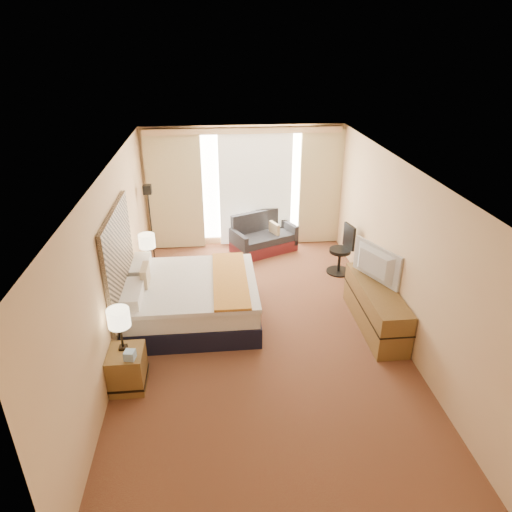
{
  "coord_description": "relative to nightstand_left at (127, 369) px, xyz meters",
  "views": [
    {
      "loc": [
        -0.65,
        -5.93,
        4.2
      ],
      "look_at": [
        -0.03,
        0.4,
        1.14
      ],
      "focal_mm": 32.0,
      "sensor_mm": 36.0,
      "label": 1
    }
  ],
  "objects": [
    {
      "name": "floor",
      "position": [
        1.87,
        1.05,
        -0.28
      ],
      "size": [
        4.2,
        7.0,
        0.02
      ],
      "primitive_type": "cube",
      "color": "#561D18",
      "rests_on": "ground"
    },
    {
      "name": "ceiling",
      "position": [
        1.87,
        1.05,
        2.33
      ],
      "size": [
        4.2,
        7.0,
        0.02
      ],
      "primitive_type": "cube",
      "color": "white",
      "rests_on": "wall_back"
    },
    {
      "name": "wall_back",
      "position": [
        1.87,
        4.55,
        1.02
      ],
      "size": [
        4.2,
        0.02,
        2.6
      ],
      "primitive_type": "cube",
      "color": "beige",
      "rests_on": "ground"
    },
    {
      "name": "wall_front",
      "position": [
        1.87,
        -2.45,
        1.02
      ],
      "size": [
        4.2,
        0.02,
        2.6
      ],
      "primitive_type": "cube",
      "color": "beige",
      "rests_on": "ground"
    },
    {
      "name": "wall_left",
      "position": [
        -0.23,
        1.05,
        1.02
      ],
      "size": [
        0.02,
        7.0,
        2.6
      ],
      "primitive_type": "cube",
      "color": "beige",
      "rests_on": "ground"
    },
    {
      "name": "wall_right",
      "position": [
        3.97,
        1.05,
        1.02
      ],
      "size": [
        0.02,
        7.0,
        2.6
      ],
      "primitive_type": "cube",
      "color": "beige",
      "rests_on": "ground"
    },
    {
      "name": "headboard",
      "position": [
        -0.19,
        1.25,
        1.01
      ],
      "size": [
        0.06,
        1.85,
        1.5
      ],
      "primitive_type": "cube",
      "color": "black",
      "rests_on": "wall_left"
    },
    {
      "name": "nightstand_left",
      "position": [
        0.0,
        0.0,
        0.0
      ],
      "size": [
        0.45,
        0.52,
        0.55
      ],
      "primitive_type": "cube",
      "color": "brown",
      "rests_on": "floor"
    },
    {
      "name": "nightstand_right",
      "position": [
        0.0,
        2.5,
        0.0
      ],
      "size": [
        0.45,
        0.52,
        0.55
      ],
      "primitive_type": "cube",
      "color": "brown",
      "rests_on": "floor"
    },
    {
      "name": "media_dresser",
      "position": [
        3.7,
        1.05,
        0.07
      ],
      "size": [
        0.5,
        1.8,
        0.7
      ],
      "primitive_type": "cube",
      "color": "brown",
      "rests_on": "floor"
    },
    {
      "name": "window",
      "position": [
        2.12,
        4.52,
        1.04
      ],
      "size": [
        2.3,
        0.02,
        2.3
      ],
      "primitive_type": "cube",
      "color": "white",
      "rests_on": "wall_back"
    },
    {
      "name": "curtains",
      "position": [
        1.87,
        4.44,
        1.13
      ],
      "size": [
        4.12,
        0.19,
        2.56
      ],
      "color": "beige",
      "rests_on": "floor"
    },
    {
      "name": "bed",
      "position": [
        0.81,
        1.54,
        0.09
      ],
      "size": [
        2.06,
        1.88,
        1.0
      ],
      "color": "black",
      "rests_on": "floor"
    },
    {
      "name": "loveseat",
      "position": [
        2.24,
        4.09,
        -0.0
      ],
      "size": [
        1.5,
        1.2,
        0.83
      ],
      "rotation": [
        0.0,
        0.0,
        0.43
      ],
      "color": "maroon",
      "rests_on": "floor"
    },
    {
      "name": "floor_lamp",
      "position": [
        -0.03,
        3.63,
        0.91
      ],
      "size": [
        0.21,
        0.21,
        1.68
      ],
      "color": "black",
      "rests_on": "floor"
    },
    {
      "name": "desk_chair",
      "position": [
        3.67,
        2.94,
        0.16
      ],
      "size": [
        0.48,
        0.48,
        0.98
      ],
      "rotation": [
        0.0,
        0.0,
        0.23
      ],
      "color": "black",
      "rests_on": "floor"
    },
    {
      "name": "lamp_left",
      "position": [
        -0.03,
        0.07,
        0.74
      ],
      "size": [
        0.28,
        0.28,
        0.6
      ],
      "color": "black",
      "rests_on": "nightstand_left"
    },
    {
      "name": "lamp_right",
      "position": [
        0.04,
        2.48,
        0.73
      ],
      "size": [
        0.28,
        0.28,
        0.59
      ],
      "color": "black",
      "rests_on": "nightstand_right"
    },
    {
      "name": "tissue_box",
      "position": [
        0.09,
        -0.15,
        0.33
      ],
      "size": [
        0.15,
        0.15,
        0.12
      ],
      "primitive_type": "cube",
      "rotation": [
        0.0,
        0.0,
        -0.17
      ],
      "color": "#8CB2D9",
      "rests_on": "nightstand_left"
    },
    {
      "name": "telephone",
      "position": [
        0.05,
        2.51,
        0.31
      ],
      "size": [
        0.17,
        0.13,
        0.07
      ],
      "primitive_type": "cube",
      "rotation": [
        0.0,
        0.0,
        -0.0
      ],
      "color": "black",
      "rests_on": "nightstand_right"
    },
    {
      "name": "television",
      "position": [
        3.65,
        1.3,
        0.71
      ],
      "size": [
        0.53,
        0.96,
        0.57
      ],
      "primitive_type": "imported",
      "rotation": [
        0.0,
        0.0,
        2.0
      ],
      "color": "black",
      "rests_on": "media_dresser"
    }
  ]
}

